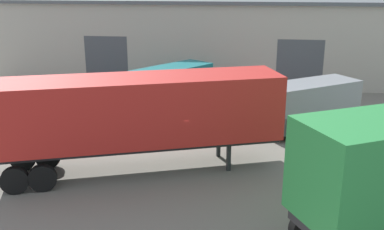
{
  "coord_description": "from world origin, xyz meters",
  "views": [
    {
      "loc": [
        3.48,
        -17.49,
        7.88
      ],
      "look_at": [
        0.91,
        2.31,
        1.6
      ],
      "focal_mm": 42.0,
      "sensor_mm": 36.0,
      "label": 1
    }
  ],
  "objects_px": {
    "delivery_van_teal": "(170,86)",
    "traffic_cone": "(324,158)",
    "delivery_van_grey": "(308,105)",
    "container_trailer_yellow": "(139,112)"
  },
  "relations": [
    {
      "from": "delivery_van_teal",
      "to": "traffic_cone",
      "type": "distance_m",
      "value": 11.02
    },
    {
      "from": "delivery_van_grey",
      "to": "traffic_cone",
      "type": "bearing_deg",
      "value": 58.9
    },
    {
      "from": "container_trailer_yellow",
      "to": "delivery_van_grey",
      "type": "height_order",
      "value": "container_trailer_yellow"
    },
    {
      "from": "delivery_van_grey",
      "to": "delivery_van_teal",
      "type": "bearing_deg",
      "value": -57.31
    },
    {
      "from": "delivery_van_teal",
      "to": "delivery_van_grey",
      "type": "bearing_deg",
      "value": 104.48
    },
    {
      "from": "traffic_cone",
      "to": "delivery_van_teal",
      "type": "bearing_deg",
      "value": 137.56
    },
    {
      "from": "delivery_van_grey",
      "to": "traffic_cone",
      "type": "xyz_separation_m",
      "value": [
        0.32,
        -4.26,
        -1.16
      ]
    },
    {
      "from": "delivery_van_teal",
      "to": "container_trailer_yellow",
      "type": "xyz_separation_m",
      "value": [
        0.36,
        -9.16,
        1.16
      ]
    },
    {
      "from": "delivery_van_teal",
      "to": "traffic_cone",
      "type": "bearing_deg",
      "value": 84.02
    },
    {
      "from": "delivery_van_teal",
      "to": "traffic_cone",
      "type": "xyz_separation_m",
      "value": [
        8.09,
        -7.4,
        -1.14
      ]
    }
  ]
}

